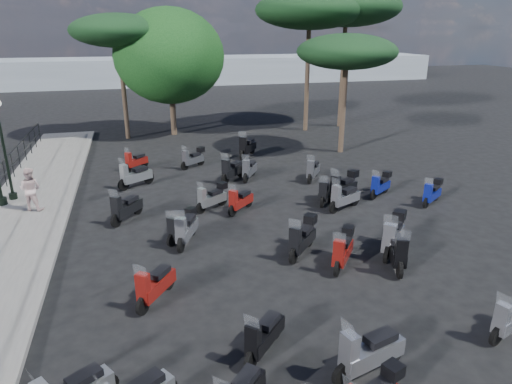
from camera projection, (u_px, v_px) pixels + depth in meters
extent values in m
plane|color=black|center=(228.00, 248.00, 13.98)|extent=(120.00, 120.00, 0.00)
cube|color=#656160|center=(18.00, 229.00, 15.10)|extent=(3.00, 30.00, 0.15)
cylinder|color=black|center=(5.00, 174.00, 18.74)|extent=(0.04, 0.04, 1.10)
cylinder|color=black|center=(12.00, 165.00, 19.99)|extent=(0.04, 0.04, 1.10)
cylinder|color=black|center=(19.00, 157.00, 21.23)|extent=(0.04, 0.04, 1.10)
cylinder|color=black|center=(25.00, 150.00, 22.47)|extent=(0.04, 0.04, 1.10)
cylinder|color=black|center=(30.00, 143.00, 23.72)|extent=(0.04, 0.04, 1.10)
cylinder|color=black|center=(35.00, 137.00, 24.96)|extent=(0.04, 0.04, 1.10)
cylinder|color=black|center=(39.00, 132.00, 26.20)|extent=(0.04, 0.04, 1.10)
cylinder|color=black|center=(2.00, 201.00, 16.98)|extent=(0.35, 0.35, 0.26)
cylinder|color=black|center=(13.00, 196.00, 17.54)|extent=(0.31, 0.31, 0.23)
cylinder|color=black|center=(4.00, 150.00, 16.93)|extent=(0.11, 0.11, 3.84)
imported|color=beige|center=(30.00, 189.00, 16.26)|extent=(0.92, 0.80, 1.58)
cylinder|color=black|center=(256.00, 384.00, 8.33)|extent=(0.37, 0.39, 0.45)
cube|color=black|center=(246.00, 378.00, 7.89)|extent=(0.59, 0.60, 0.13)
cylinder|color=black|center=(181.00, 245.00, 13.65)|extent=(0.29, 0.49, 0.49)
cylinder|color=black|center=(193.00, 228.00, 14.79)|extent=(0.29, 0.49, 0.49)
cube|color=#94969F|center=(187.00, 230.00, 14.21)|extent=(0.86, 1.36, 0.35)
cube|color=black|center=(188.00, 219.00, 14.27)|extent=(0.53, 0.69, 0.14)
cube|color=#94969F|center=(181.00, 229.00, 13.57)|extent=(0.37, 0.33, 0.72)
plane|color=white|center=(179.00, 216.00, 13.35)|extent=(0.39, 0.23, 0.38)
cylinder|color=black|center=(116.00, 220.00, 15.37)|extent=(0.37, 0.45, 0.49)
cylinder|color=black|center=(138.00, 208.00, 16.44)|extent=(0.37, 0.45, 0.49)
cube|color=black|center=(128.00, 208.00, 15.89)|extent=(1.07, 1.27, 0.35)
cube|color=black|center=(130.00, 199.00, 15.94)|extent=(0.61, 0.67, 0.14)
cube|color=black|center=(116.00, 207.00, 15.29)|extent=(0.38, 0.36, 0.71)
plane|color=white|center=(114.00, 194.00, 15.08)|extent=(0.36, 0.29, 0.38)
cylinder|color=black|center=(124.00, 185.00, 18.85)|extent=(0.47, 0.36, 0.50)
cylinder|color=black|center=(149.00, 178.00, 19.73)|extent=(0.47, 0.36, 0.50)
cube|color=gray|center=(137.00, 177.00, 19.27)|extent=(1.33, 1.04, 0.35)
cube|color=black|center=(140.00, 169.00, 19.29)|extent=(0.69, 0.61, 0.15)
cube|color=gray|center=(124.00, 173.00, 18.75)|extent=(0.36, 0.39, 0.73)
plane|color=white|center=(122.00, 162.00, 18.55)|extent=(0.29, 0.38, 0.39)
cylinder|color=black|center=(128.00, 168.00, 21.23)|extent=(0.37, 0.35, 0.43)
cylinder|color=black|center=(145.00, 163.00, 22.07)|extent=(0.37, 0.35, 0.43)
cube|color=maroon|center=(137.00, 162.00, 21.63)|extent=(1.05, 1.01, 0.30)
cube|color=black|center=(139.00, 156.00, 21.67)|extent=(0.57, 0.56, 0.12)
cube|color=maroon|center=(129.00, 159.00, 21.14)|extent=(0.32, 0.33, 0.62)
plane|color=white|center=(127.00, 151.00, 20.96)|extent=(0.28, 0.30, 0.33)
cube|color=black|center=(393.00, 370.00, 7.85)|extent=(0.40, 0.39, 0.24)
cube|color=black|center=(146.00, 382.00, 7.76)|extent=(0.65, 0.57, 0.14)
cylinder|color=black|center=(143.00, 305.00, 10.69)|extent=(0.35, 0.44, 0.47)
cylinder|color=black|center=(169.00, 281.00, 11.72)|extent=(0.35, 0.44, 0.47)
cube|color=maroon|center=(157.00, 285.00, 11.19)|extent=(1.01, 1.23, 0.33)
cube|color=black|center=(160.00, 272.00, 11.24)|extent=(0.58, 0.65, 0.14)
cube|color=maroon|center=(143.00, 287.00, 10.60)|extent=(0.36, 0.35, 0.68)
plane|color=white|center=(140.00, 272.00, 10.40)|extent=(0.35, 0.28, 0.36)
cylinder|color=black|center=(172.00, 240.00, 14.02)|extent=(0.34, 0.38, 0.42)
cylinder|color=black|center=(191.00, 227.00, 14.92)|extent=(0.34, 0.38, 0.42)
cube|color=black|center=(182.00, 228.00, 14.46)|extent=(0.98, 1.06, 0.30)
cube|color=black|center=(184.00, 219.00, 14.50)|extent=(0.55, 0.57, 0.12)
cube|color=black|center=(172.00, 227.00, 13.95)|extent=(0.33, 0.32, 0.62)
plane|color=white|center=(170.00, 216.00, 13.77)|extent=(0.30, 0.27, 0.33)
cube|color=black|center=(190.00, 211.00, 14.74)|extent=(0.41, 0.41, 0.23)
cylinder|color=black|center=(201.00, 208.00, 16.50)|extent=(0.41, 0.32, 0.43)
cylinder|color=black|center=(222.00, 200.00, 17.26)|extent=(0.41, 0.32, 0.43)
cube|color=gray|center=(213.00, 199.00, 16.86)|extent=(1.15, 0.91, 0.31)
cube|color=black|center=(215.00, 192.00, 16.88)|extent=(0.60, 0.53, 0.13)
cube|color=gray|center=(202.00, 197.00, 16.41)|extent=(0.32, 0.34, 0.63)
plane|color=white|center=(200.00, 186.00, 16.23)|extent=(0.25, 0.33, 0.34)
cube|color=black|center=(222.00, 185.00, 17.08)|extent=(0.42, 0.41, 0.24)
cylinder|color=black|center=(185.00, 166.00, 21.58)|extent=(0.40, 0.32, 0.42)
cylinder|color=black|center=(201.00, 161.00, 22.35)|extent=(0.40, 0.32, 0.42)
cube|color=#44454B|center=(193.00, 160.00, 21.94)|extent=(1.11, 0.91, 0.30)
cube|color=black|center=(195.00, 154.00, 21.97)|extent=(0.59, 0.52, 0.12)
cube|color=#44454B|center=(185.00, 157.00, 21.49)|extent=(0.31, 0.33, 0.62)
plane|color=white|center=(184.00, 149.00, 21.32)|extent=(0.25, 0.31, 0.33)
cube|color=black|center=(201.00, 150.00, 22.17)|extent=(0.41, 0.40, 0.23)
cylinder|color=black|center=(344.00, 375.00, 8.51)|extent=(0.53, 0.24, 0.52)
cylinder|color=black|center=(393.00, 351.00, 9.13)|extent=(0.53, 0.24, 0.52)
cube|color=#94969F|center=(372.00, 353.00, 8.78)|extent=(1.45, 0.73, 0.37)
cube|color=black|center=(381.00, 337.00, 8.77)|extent=(0.71, 0.48, 0.15)
cube|color=#94969F|center=(349.00, 351.00, 8.39)|extent=(0.32, 0.37, 0.75)
plane|color=white|center=(348.00, 331.00, 8.19)|extent=(0.19, 0.42, 0.40)
cylinder|color=black|center=(337.00, 268.00, 12.34)|extent=(0.36, 0.43, 0.46)
cylinder|color=black|center=(347.00, 250.00, 13.35)|extent=(0.36, 0.43, 0.46)
cube|color=maroon|center=(343.00, 252.00, 12.83)|extent=(1.03, 1.19, 0.33)
cube|color=black|center=(345.00, 241.00, 12.88)|extent=(0.59, 0.64, 0.14)
cube|color=maroon|center=(339.00, 252.00, 12.26)|extent=(0.36, 0.35, 0.68)
plane|color=white|center=(339.00, 238.00, 12.06)|extent=(0.34, 0.29, 0.36)
cube|color=black|center=(348.00, 230.00, 13.16)|extent=(0.45, 0.45, 0.25)
cylinder|color=black|center=(232.00, 211.00, 16.26)|extent=(0.38, 0.37, 0.43)
cylinder|color=black|center=(249.00, 201.00, 17.14)|extent=(0.38, 0.37, 0.43)
cube|color=maroon|center=(241.00, 201.00, 16.68)|extent=(1.06, 1.03, 0.31)
cube|color=black|center=(244.00, 194.00, 16.72)|extent=(0.58, 0.57, 0.13)
cube|color=maroon|center=(233.00, 199.00, 16.18)|extent=(0.33, 0.33, 0.63)
plane|color=white|center=(232.00, 189.00, 16.00)|extent=(0.29, 0.30, 0.34)
cylinder|color=black|center=(246.00, 178.00, 19.76)|extent=(0.32, 0.44, 0.46)
cylinder|color=black|center=(253.00, 170.00, 20.79)|extent=(0.32, 0.44, 0.46)
cube|color=#44454B|center=(250.00, 170.00, 20.26)|extent=(0.92, 1.23, 0.32)
cube|color=black|center=(251.00, 163.00, 20.32)|extent=(0.54, 0.64, 0.13)
cube|color=#44454B|center=(246.00, 168.00, 19.68)|extent=(0.35, 0.33, 0.67)
plane|color=white|center=(246.00, 158.00, 19.48)|extent=(0.35, 0.25, 0.35)
cylinder|color=black|center=(225.00, 179.00, 19.57)|extent=(0.43, 0.42, 0.50)
cylinder|color=black|center=(241.00, 172.00, 20.57)|extent=(0.43, 0.42, 0.50)
cube|color=black|center=(234.00, 171.00, 20.05)|extent=(1.21, 1.18, 0.35)
cube|color=black|center=(236.00, 164.00, 20.09)|extent=(0.66, 0.65, 0.14)
cube|color=black|center=(226.00, 168.00, 19.48)|extent=(0.38, 0.38, 0.72)
plane|color=white|center=(225.00, 158.00, 19.27)|extent=(0.33, 0.34, 0.38)
cylinder|color=black|center=(496.00, 336.00, 9.65)|extent=(0.45, 0.24, 0.44)
cube|color=#94969F|center=(502.00, 318.00, 9.54)|extent=(0.29, 0.33, 0.65)
plane|color=white|center=(504.00, 301.00, 9.37)|extent=(0.19, 0.36, 0.34)
cylinder|color=black|center=(294.00, 255.00, 13.00)|extent=(0.41, 0.43, 0.49)
cylinder|color=black|center=(309.00, 239.00, 14.03)|extent=(0.41, 0.43, 0.49)
cube|color=black|center=(303.00, 240.00, 13.50)|extent=(1.16, 1.22, 0.35)
cube|color=black|center=(305.00, 229.00, 13.54)|extent=(0.64, 0.66, 0.14)
cube|color=black|center=(295.00, 239.00, 12.91)|extent=(0.38, 0.37, 0.72)
plane|color=white|center=(295.00, 225.00, 12.70)|extent=(0.34, 0.32, 0.38)
cube|color=black|center=(310.00, 219.00, 13.82)|extent=(0.48, 0.48, 0.27)
cylinder|color=black|center=(333.00, 197.00, 17.44)|extent=(0.49, 0.34, 0.50)
cylinder|color=black|center=(352.00, 190.00, 18.28)|extent=(0.49, 0.34, 0.50)
cube|color=black|center=(344.00, 188.00, 17.83)|extent=(1.35, 1.00, 0.36)
cube|color=black|center=(347.00, 180.00, 17.85)|extent=(0.70, 0.59, 0.15)
cube|color=black|center=(335.00, 185.00, 17.33)|extent=(0.36, 0.39, 0.73)
plane|color=white|center=(335.00, 173.00, 17.13)|extent=(0.27, 0.39, 0.39)
cube|color=black|center=(353.00, 173.00, 18.06)|extent=(0.48, 0.47, 0.27)
cylinder|color=black|center=(334.00, 207.00, 16.53)|extent=(0.47, 0.30, 0.48)
cylinder|color=black|center=(355.00, 199.00, 17.26)|extent=(0.47, 0.30, 0.48)
cube|color=#94969F|center=(346.00, 198.00, 16.87)|extent=(1.31, 0.87, 0.34)
cube|color=black|center=(349.00, 190.00, 16.88)|extent=(0.67, 0.53, 0.14)
cube|color=#94969F|center=(336.00, 195.00, 16.42)|extent=(0.33, 0.36, 0.70)
plane|color=white|center=(336.00, 183.00, 16.23)|extent=(0.24, 0.38, 0.37)
cylinder|color=black|center=(242.00, 155.00, 23.20)|extent=(0.41, 0.50, 0.54)
cylinder|color=black|center=(252.00, 149.00, 24.37)|extent=(0.41, 0.50, 0.54)
cube|color=black|center=(248.00, 148.00, 23.77)|extent=(1.17, 1.40, 0.38)
cube|color=black|center=(249.00, 141.00, 23.83)|extent=(0.67, 0.74, 0.16)
cube|color=black|center=(243.00, 145.00, 23.10)|extent=(0.42, 0.40, 0.78)
plane|color=white|center=(242.00, 135.00, 22.87)|extent=(0.39, 0.32, 0.42)
cylinder|color=black|center=(400.00, 269.00, 12.24)|extent=(0.28, 0.51, 0.50)
cylinder|color=black|center=(392.00, 248.00, 13.42)|extent=(0.28, 0.51, 0.50)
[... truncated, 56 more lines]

